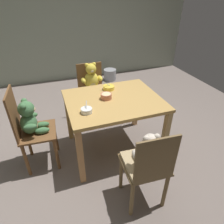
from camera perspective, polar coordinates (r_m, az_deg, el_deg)
The scene contains 10 objects.
ground_plane at distance 2.63m, azimuth 0.36°, elevation -10.49°, with size 5.20×5.20×0.04m.
wall_rear at distance 4.43m, azimuth -12.26°, elevation 28.88°, with size 5.20×0.08×3.11m, color gray.
dining_table at distance 2.25m, azimuth 0.42°, elevation 1.50°, with size 1.05×0.85×0.72m.
teddy_chair_near_front at distance 1.73m, azimuth 10.17°, elevation -13.51°, with size 0.40×0.38×0.88m.
teddy_chair_near_left at distance 2.23m, azimuth -22.62°, elevation -2.99°, with size 0.40×0.40×0.95m.
teddy_chair_far_center at distance 2.94m, azimuth -5.79°, elevation 8.08°, with size 0.41×0.38×0.88m.
porridge_bowl_terracotta_center at distance 2.20m, azimuth -1.69°, elevation 4.64°, with size 0.13×0.13×0.06m.
porridge_bowl_yellow_far_center at distance 2.41m, azimuth -0.95°, elevation 7.12°, with size 0.15×0.14×0.11m.
porridge_bowl_white_near_left at distance 1.96m, azimuth -7.39°, elevation 0.47°, with size 0.11×0.12×0.10m.
metal_pail at distance 4.50m, azimuth -0.60°, elevation 10.76°, with size 0.27×0.27×0.24m, color #93969B.
Camera 1 is at (-0.65, -1.82, 1.76)m, focal length 31.57 mm.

